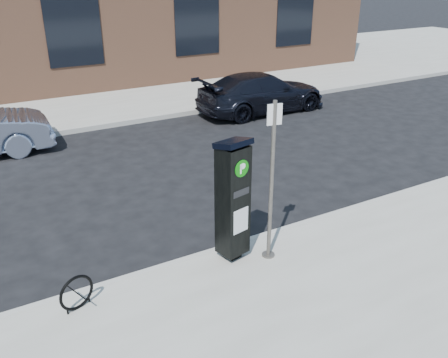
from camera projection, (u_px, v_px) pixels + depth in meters
ground at (248, 246)px, 8.70m from camera, size 120.00×120.00×0.00m
sidewalk_far at (70, 86)px, 19.76m from camera, size 60.00×12.00×0.15m
curb_near at (249, 243)px, 8.65m from camera, size 60.00×0.12×0.16m
curb_far at (114, 125)px, 15.02m from camera, size 60.00×0.12×0.16m
parking_kiosk at (233, 199)px, 7.65m from camera, size 0.57×0.53×2.15m
sign_pole at (271, 184)px, 7.57m from camera, size 0.24×0.22×2.73m
bike_rack at (77, 293)px, 6.78m from camera, size 0.53×0.22×0.55m
car_dark at (262, 93)px, 16.33m from camera, size 4.70×1.99×1.35m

